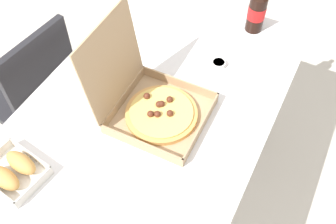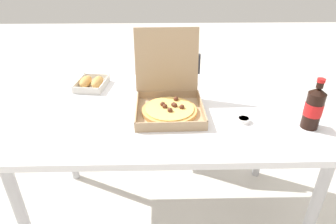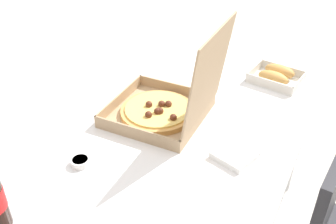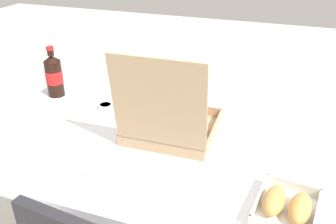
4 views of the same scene
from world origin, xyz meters
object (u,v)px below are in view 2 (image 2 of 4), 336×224
chair (173,96)px  dipping_sauce_cup (244,120)px  napkin_pile (184,84)px  cola_bottle (314,108)px  paper_menu (244,88)px  bread_side_box (92,83)px  pizza_box_open (169,101)px

chair → dipping_sauce_cup: chair is taller
chair → napkin_pile: (0.05, -0.40, 0.27)m
cola_bottle → dipping_sauce_cup: size_ratio=4.00×
cola_bottle → napkin_pile: (-0.51, 0.44, -0.08)m
paper_menu → napkin_pile: (-0.33, 0.04, 0.01)m
chair → bread_side_box: 0.68m
dipping_sauce_cup → pizza_box_open: bearing=160.6°
chair → napkin_pile: 0.49m
bread_side_box → dipping_sauce_cup: bearing=-27.3°
chair → cola_bottle: cola_bottle is taller
cola_bottle → dipping_sauce_cup: 0.29m
pizza_box_open → cola_bottle: size_ratio=1.60×
chair → napkin_pile: bearing=-83.4°
cola_bottle → paper_menu: (-0.18, 0.40, -0.09)m
napkin_pile → paper_menu: bearing=-6.4°
napkin_pile → dipping_sauce_cup: (0.24, -0.39, 0.00)m
pizza_box_open → dipping_sauce_cup: pizza_box_open is taller
bread_side_box → paper_menu: 0.83m
chair → dipping_sauce_cup: size_ratio=14.82×
pizza_box_open → paper_menu: 0.48m
paper_menu → bread_side_box: bearing=171.1°
dipping_sauce_cup → napkin_pile: bearing=121.0°
bread_side_box → napkin_pile: (0.51, 0.01, -0.02)m
dipping_sauce_cup → cola_bottle: bearing=-9.8°
pizza_box_open → paper_menu: pizza_box_open is taller
paper_menu → pizza_box_open: bearing=-157.0°
napkin_pile → dipping_sauce_cup: same height
pizza_box_open → cola_bottle: bearing=-15.2°
paper_menu → dipping_sauce_cup: 0.37m
chair → napkin_pile: chair is taller
cola_bottle → dipping_sauce_cup: cola_bottle is taller
bread_side_box → cola_bottle: (1.01, -0.43, 0.07)m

